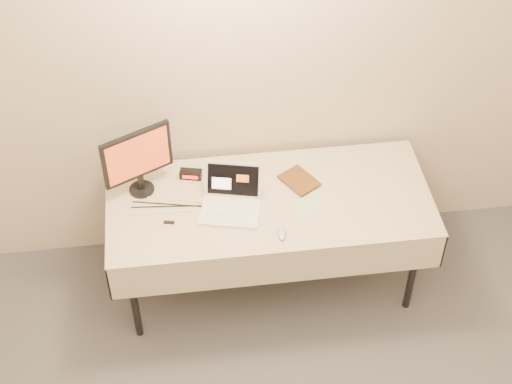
{
  "coord_description": "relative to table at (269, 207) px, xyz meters",
  "views": [
    {
      "loc": [
        -0.48,
        -1.08,
        3.9
      ],
      "look_at": [
        -0.08,
        1.99,
        0.86
      ],
      "focal_mm": 55.0,
      "sensor_mm": 36.0,
      "label": 1
    }
  ],
  "objects": [
    {
      "name": "back_wall",
      "position": [
        0.0,
        0.45,
        0.67
      ],
      "size": [
        4.0,
        0.1,
        2.7
      ],
      "primitive_type": "cube",
      "color": "beige",
      "rests_on": "ground"
    },
    {
      "name": "table",
      "position": [
        0.0,
        0.0,
        0.0
      ],
      "size": [
        1.86,
        0.81,
        0.74
      ],
      "color": "black",
      "rests_on": "ground"
    },
    {
      "name": "laptop",
      "position": [
        -0.22,
        -0.02,
        0.12
      ],
      "size": [
        0.39,
        0.37,
        0.22
      ],
      "rotation": [
        0.0,
        0.0,
        -0.23
      ],
      "color": "white",
      "rests_on": "table"
    },
    {
      "name": "monitor",
      "position": [
        -0.72,
        0.17,
        0.31
      ],
      "size": [
        0.39,
        0.21,
        0.43
      ],
      "rotation": [
        0.0,
        0.0,
        0.45
      ],
      "color": "black",
      "rests_on": "table"
    },
    {
      "name": "book",
      "position": [
        0.12,
        0.08,
        0.17
      ],
      "size": [
        0.15,
        0.1,
        0.22
      ],
      "primitive_type": "imported",
      "rotation": [
        0.0,
        0.0,
        0.55
      ],
      "color": "#96581B",
      "rests_on": "table"
    },
    {
      "name": "alarm_clock",
      "position": [
        -0.43,
        0.24,
        0.09
      ],
      "size": [
        0.14,
        0.08,
        0.05
      ],
      "rotation": [
        0.0,
        0.0,
        -0.23
      ],
      "color": "black",
      "rests_on": "table"
    },
    {
      "name": "clicker",
      "position": [
        0.03,
        -0.28,
        0.07
      ],
      "size": [
        0.07,
        0.11,
        0.03
      ],
      "primitive_type": "ellipsoid",
      "rotation": [
        0.0,
        0.0,
        -0.15
      ],
      "color": "#BDBDC0",
      "rests_on": "table"
    },
    {
      "name": "paper_form",
      "position": [
        0.23,
        -0.02,
        0.06
      ],
      "size": [
        0.22,
        0.34,
        0.0
      ],
      "primitive_type": "cube",
      "rotation": [
        0.0,
        0.0,
        -0.3
      ],
      "color": "#AFD6AA",
      "rests_on": "table"
    },
    {
      "name": "usb_dongle",
      "position": [
        -0.58,
        -0.11,
        0.07
      ],
      "size": [
        0.06,
        0.03,
        0.01
      ],
      "primitive_type": "cube",
      "rotation": [
        0.0,
        0.0,
        -0.22
      ],
      "color": "black",
      "rests_on": "table"
    }
  ]
}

